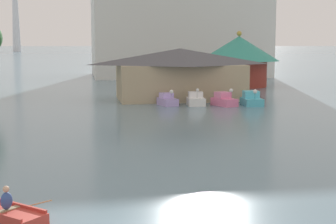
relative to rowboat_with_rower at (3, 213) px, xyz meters
name	(u,v)px	position (x,y,z in m)	size (l,w,h in m)	color
rowboat_with_rower	(3,213)	(0.00, 0.00, 0.00)	(3.24, 3.22, 1.36)	#B7382D
pedal_boat_lavender	(167,100)	(11.11, 30.75, 0.26)	(1.84, 2.58, 1.58)	#B299D8
pedal_boat_white	(196,100)	(13.78, 30.23, 0.29)	(1.70, 2.31, 1.72)	white
pedal_boat_pink	(224,100)	(16.38, 29.49, 0.29)	(2.21, 2.93, 1.73)	pink
pedal_boat_cyan	(252,100)	(19.04, 29.21, 0.32)	(1.82, 2.69, 1.64)	#4CB7CC
boathouse	(180,73)	(13.34, 35.73, 2.59)	(13.97, 8.41, 5.38)	tan
green_roof_pavilion	(239,57)	(24.49, 50.22, 3.80)	(10.96, 10.96, 7.57)	#993328
background_building_block	(177,13)	(20.69, 74.69, 11.08)	(30.91, 18.72, 22.59)	silver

